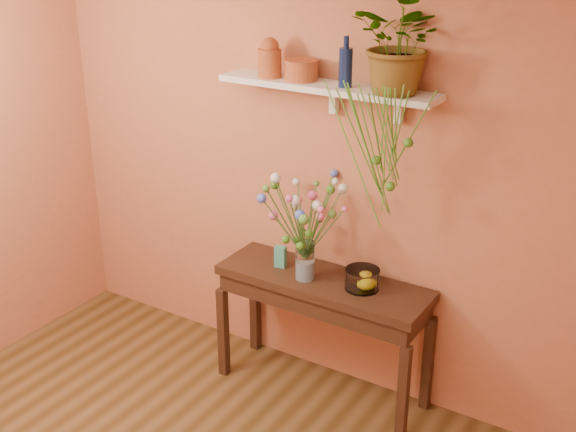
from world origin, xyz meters
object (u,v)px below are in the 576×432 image
Objects in this scene: sideboard at (323,295)px; blue_bottle at (346,66)px; spider_plant at (402,42)px; bouquet at (303,208)px; terracotta_jug at (270,58)px; glass_bowl at (362,280)px; glass_vase at (305,263)px.

blue_bottle reaches higher than sideboard.
spider_plant reaches higher than bouquet.
terracotta_jug is 0.48m from blue_bottle.
sideboard is at bearing -177.99° from glass_bowl.
spider_plant is (0.38, 0.08, 1.53)m from sideboard.
blue_bottle reaches higher than bouquet.
bouquet is (-0.10, -0.07, 0.57)m from sideboard.
blue_bottle is 1.22m from glass_bowl.
sideboard is 0.24m from glass_vase.
sideboard is 1.43m from terracotta_jug.
spider_plant is 1.08m from bouquet.
glass_vase reaches higher than glass_bowl.
glass_vase is at bearing -137.32° from blue_bottle.
blue_bottle is 0.51× the size of spider_plant.
glass_bowl is (0.19, -0.07, -1.20)m from blue_bottle.
terracotta_jug is 0.83× the size of blue_bottle.
glass_bowl is (0.67, -0.07, -1.20)m from terracotta_jug.
sideboard is at bearing 35.08° from bouquet.
spider_plant is 1.36m from glass_bowl.
bouquet is (-0.17, -0.16, -0.80)m from blue_bottle.
terracotta_jug is 1.12× the size of glass_bowl.
terracotta_jug is 1.37m from glass_bowl.
spider_plant is 0.99× the size of bouquet.
glass_bowl is at bearing 12.79° from bouquet.
blue_bottle is at bearing 179.50° from spider_plant.
bouquet is at bearing -130.24° from glass_vase.
glass_vase is (-0.16, -0.14, -1.15)m from blue_bottle.
bouquet is at bearing -167.21° from glass_bowl.
blue_bottle is (0.06, 0.08, 1.37)m from sideboard.
blue_bottle is at bearing 0.53° from terracotta_jug.
glass_bowl reaches higher than sideboard.
blue_bottle is 1.15× the size of glass_vase.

